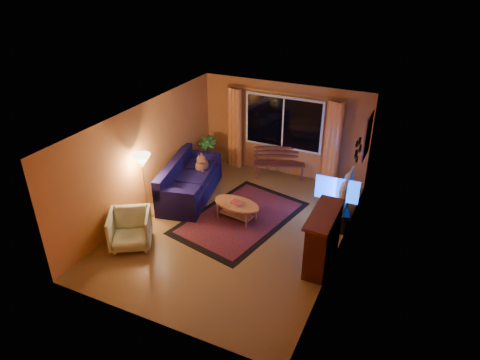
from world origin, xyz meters
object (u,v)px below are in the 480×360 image
at_px(sofa, 190,180).
at_px(floor_lamp, 145,186).
at_px(armchair, 130,228).
at_px(coffee_table, 237,211).
at_px(bench, 279,170).
at_px(tv_console, 339,213).

xyz_separation_m(sofa, floor_lamp, (-0.42, -1.21, 0.32)).
bearing_deg(armchair, floor_lamp, 77.21).
xyz_separation_m(armchair, coffee_table, (1.55, 1.80, -0.21)).
xyz_separation_m(bench, coffee_table, (-0.15, -2.33, 0.00)).
bearing_deg(floor_lamp, tv_console, 22.31).
xyz_separation_m(sofa, armchair, (-0.08, -2.24, -0.05)).
bearing_deg(sofa, armchair, -104.63).
relative_size(armchair, floor_lamp, 0.53).
bearing_deg(bench, tv_console, -57.67).
height_order(bench, sofa, sofa).
relative_size(coffee_table, tv_console, 1.05).
relative_size(bench, tv_console, 1.26).
distance_m(bench, floor_lamp, 3.75).
bearing_deg(tv_console, armchair, -159.80).
distance_m(sofa, armchair, 2.24).
bearing_deg(armchair, coffee_table, 18.25).
distance_m(sofa, floor_lamp, 1.32).
relative_size(sofa, tv_console, 2.14).
height_order(bench, armchair, armchair).
relative_size(sofa, armchair, 2.76).
bearing_deg(sofa, tv_console, -5.63).
bearing_deg(coffee_table, bench, 86.30).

